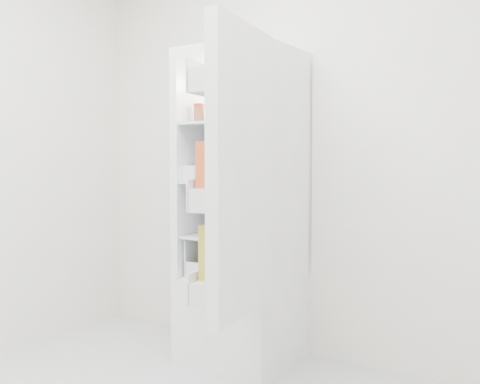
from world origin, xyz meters
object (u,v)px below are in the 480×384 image
Objects in this scene: red_cabbage at (246,221)px; refrigerator at (247,247)px; mushroom_bowl at (225,225)px; fridge_door at (236,177)px.

refrigerator is at bearing 119.55° from red_cabbage.
fridge_door is at bearing -52.06° from mushroom_bowl.
refrigerator is 11.13× the size of mushroom_bowl.
refrigerator is 11.98× the size of red_cabbage.
refrigerator is 0.17m from red_cabbage.
red_cabbage is 0.12× the size of fridge_door.
mushroom_bowl is 0.12× the size of fridge_door.
mushroom_bowl is at bearing 161.27° from red_cabbage.
fridge_door is at bearing -61.64° from red_cabbage.
refrigerator is 0.20m from mushroom_bowl.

